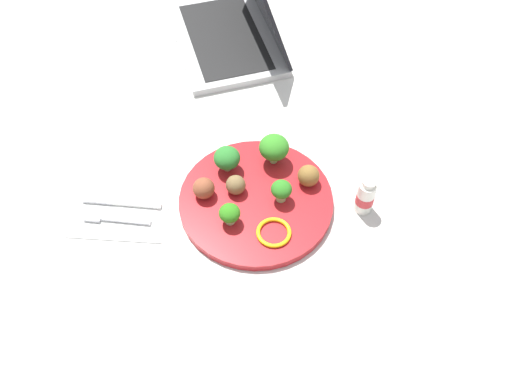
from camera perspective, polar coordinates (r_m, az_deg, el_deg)
ground_plane at (r=1.01m, az=-0.00°, el=-1.22°), size 4.00×4.00×0.00m
plate at (r=1.01m, az=-0.00°, el=-0.95°), size 0.28×0.28×0.02m
broccoli_floret_mid_right at (r=1.02m, az=-3.02°, el=3.51°), size 0.05×0.05×0.05m
broccoli_floret_center at (r=0.95m, az=-2.73°, el=-2.23°), size 0.04×0.04×0.04m
broccoli_floret_mid_left at (r=0.98m, az=2.63°, el=0.31°), size 0.04×0.04×0.04m
broccoli_floret_near_rim at (r=1.03m, az=1.87°, el=4.59°), size 0.06×0.06×0.06m
meatball_mid_right at (r=1.00m, az=-2.10°, el=0.74°), size 0.04×0.04×0.04m
meatball_back_left at (r=1.01m, az=5.43°, el=1.68°), size 0.04×0.04×0.04m
meatball_mid_left at (r=0.99m, az=-5.41°, el=0.38°), size 0.04×0.04×0.04m
pepper_ring_mid_right at (r=0.96m, az=1.85°, el=-4.18°), size 0.07×0.07×0.01m
napkin at (r=1.03m, az=-13.80°, el=-2.00°), size 0.18×0.13×0.01m
fork at (r=1.02m, az=-14.49°, el=-2.62°), size 0.12×0.03×0.01m
knife at (r=1.04m, az=-14.02°, el=-0.99°), size 0.15×0.03×0.01m
yogurt_bottle at (r=1.00m, az=11.22°, el=-0.47°), size 0.03×0.03×0.08m
laptop at (r=1.32m, az=-2.26°, el=16.68°), size 0.31×0.37×0.21m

